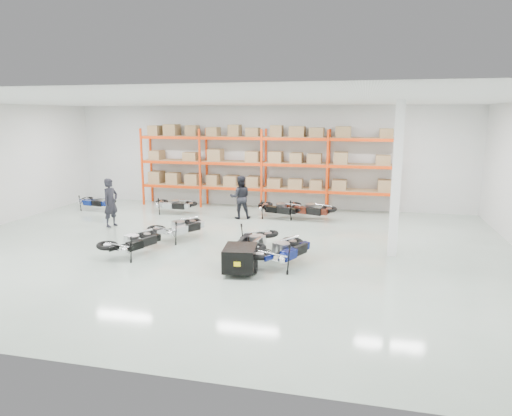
% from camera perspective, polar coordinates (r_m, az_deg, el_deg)
% --- Properties ---
extents(room, '(18.00, 18.00, 18.00)m').
position_cam_1_polar(room, '(13.85, -4.77, 3.91)').
color(room, '#A9BDAE').
rests_on(room, ground).
extents(pallet_rack, '(11.28, 0.98, 3.62)m').
position_cam_1_polar(pallet_rack, '(20.04, 0.97, 6.31)').
color(pallet_rack, '#F13E0C').
rests_on(pallet_rack, ground).
extents(structural_column, '(0.25, 0.25, 4.50)m').
position_cam_1_polar(structural_column, '(13.70, 17.12, 3.36)').
color(structural_column, white).
rests_on(structural_column, ground).
extents(moto_blue_centre, '(1.63, 2.09, 1.21)m').
position_cam_1_polar(moto_blue_centre, '(12.53, 3.49, -4.74)').
color(moto_blue_centre, '#081150').
rests_on(moto_blue_centre, ground).
extents(moto_silver_left, '(1.68, 2.00, 1.16)m').
position_cam_1_polar(moto_silver_left, '(15.35, -9.59, -1.93)').
color(moto_silver_left, '#ACAEB3').
rests_on(moto_silver_left, ground).
extents(moto_black_far_left, '(1.47, 1.99, 1.16)m').
position_cam_1_polar(moto_black_far_left, '(13.88, -15.14, -3.62)').
color(moto_black_far_left, black).
rests_on(moto_black_far_left, ground).
extents(moto_touring_right, '(1.00, 1.92, 1.22)m').
position_cam_1_polar(moto_touring_right, '(13.39, -0.21, -3.62)').
color(moto_touring_right, black).
rests_on(moto_touring_right, ground).
extents(trailer, '(0.94, 1.75, 0.72)m').
position_cam_1_polar(trailer, '(11.95, -2.01, -6.29)').
color(trailer, black).
rests_on(trailer, ground).
extents(moto_back_a, '(1.72, 1.11, 1.03)m').
position_cam_1_polar(moto_back_a, '(21.09, -19.48, 1.05)').
color(moto_back_a, navy).
rests_on(moto_back_a, ground).
extents(moto_back_b, '(1.70, 0.93, 1.06)m').
position_cam_1_polar(moto_back_b, '(19.51, -10.23, 0.77)').
color(moto_back_b, '#A4A8AD').
rests_on(moto_back_b, ground).
extents(moto_back_c, '(1.98, 1.39, 1.16)m').
position_cam_1_polar(moto_back_c, '(18.27, 2.89, 0.37)').
color(moto_back_c, black).
rests_on(moto_back_c, ground).
extents(moto_back_d, '(2.06, 1.49, 1.20)m').
position_cam_1_polar(moto_back_d, '(18.16, 6.58, 0.30)').
color(moto_back_d, '#43160D').
rests_on(moto_back_d, ground).
extents(person_left, '(0.58, 0.74, 1.80)m').
position_cam_1_polar(person_left, '(17.73, -17.71, 0.65)').
color(person_left, black).
rests_on(person_left, ground).
extents(person_back, '(0.99, 0.87, 1.73)m').
position_cam_1_polar(person_back, '(18.21, -1.97, 1.35)').
color(person_back, black).
rests_on(person_back, ground).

